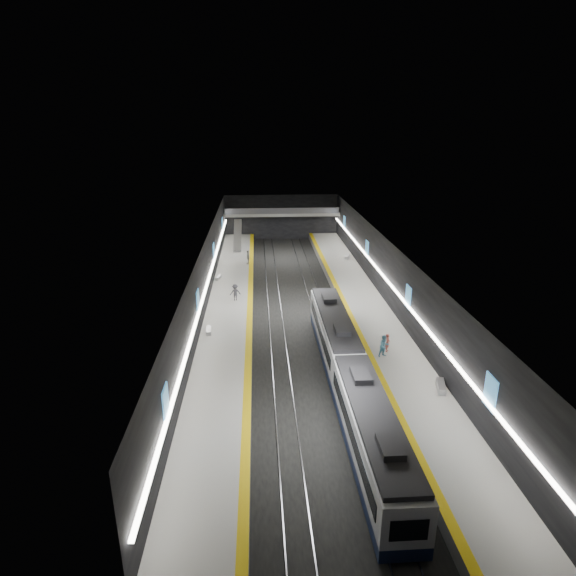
{
  "coord_description": "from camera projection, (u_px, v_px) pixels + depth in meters",
  "views": [
    {
      "loc": [
        -4.24,
        -50.07,
        20.43
      ],
      "look_at": [
        -0.92,
        1.89,
        2.2
      ],
      "focal_mm": 30.0,
      "sensor_mm": 36.0,
      "label": 1
    }
  ],
  "objects": [
    {
      "name": "bench_right_far",
      "position": [
        347.0,
        257.0,
        71.42
      ],
      "size": [
        1.08,
        2.0,
        0.47
      ],
      "primitive_type": "cube",
      "rotation": [
        0.0,
        0.0,
        -0.3
      ],
      "color": "#99999E",
      "rests_on": "platform_right"
    },
    {
      "name": "wall_left",
      "position": [
        206.0,
        280.0,
        52.24
      ],
      "size": [
        0.04,
        70.0,
        8.0
      ],
      "primitive_type": "cube",
      "color": "black",
      "rests_on": "ground"
    },
    {
      "name": "tactile_strip_right",
      "position": [
        344.0,
        302.0,
        54.15
      ],
      "size": [
        0.6,
        70.0,
        0.02
      ],
      "primitive_type": "cube",
      "color": "yellow",
      "rests_on": "platform_right"
    },
    {
      "name": "tile_surface_left",
      "position": [
        230.0,
        305.0,
        53.38
      ],
      "size": [
        5.0,
        70.0,
        0.02
      ],
      "primitive_type": "cube",
      "color": "#B9B8B3",
      "rests_on": "platform_left"
    },
    {
      "name": "tile_surface_right",
      "position": [
        363.0,
        302.0,
        54.28
      ],
      "size": [
        5.0,
        70.0,
        0.02
      ],
      "primitive_type": "cube",
      "color": "#B9B8B3",
      "rests_on": "platform_right"
    },
    {
      "name": "passenger_right_a",
      "position": [
        388.0,
        343.0,
        42.43
      ],
      "size": [
        0.59,
        0.71,
        1.66
      ],
      "primitive_type": "imported",
      "rotation": [
        0.0,
        0.0,
        1.18
      ],
      "color": "#C8584A",
      "rests_on": "platform_right"
    },
    {
      "name": "tactile_strip_left",
      "position": [
        250.0,
        304.0,
        53.51
      ],
      "size": [
        0.6,
        70.0,
        0.02
      ],
      "primitive_type": "cube",
      "color": "yellow",
      "rests_on": "platform_left"
    },
    {
      "name": "ground",
      "position": [
        297.0,
        312.0,
        54.16
      ],
      "size": [
        70.0,
        70.0,
        0.0
      ],
      "primitive_type": "plane",
      "color": "black",
      "rests_on": "ground"
    },
    {
      "name": "cove_light_right",
      "position": [
        385.0,
        278.0,
        53.5
      ],
      "size": [
        0.25,
        68.6,
        0.12
      ],
      "primitive_type": "cube",
      "color": "white",
      "rests_on": "wall_right"
    },
    {
      "name": "passenger_left_b",
      "position": [
        235.0,
        292.0,
        54.47
      ],
      "size": [
        1.35,
        0.95,
        1.9
      ],
      "primitive_type": "imported",
      "rotation": [
        0.0,
        0.0,
        3.35
      ],
      "color": "#393940",
      "rests_on": "platform_left"
    },
    {
      "name": "platform_right",
      "position": [
        363.0,
        306.0,
        54.45
      ],
      "size": [
        5.0,
        70.0,
        1.0
      ],
      "primitive_type": "cube",
      "color": "slate",
      "rests_on": "ground"
    },
    {
      "name": "mezzanine_bridge",
      "position": [
        282.0,
        214.0,
        83.51
      ],
      "size": [
        20.0,
        3.0,
        1.5
      ],
      "color": "gray",
      "rests_on": "wall_left"
    },
    {
      "name": "wall_front",
      "position": [
        367.0,
        540.0,
        19.88
      ],
      "size": [
        20.0,
        0.04,
        8.0
      ],
      "primitive_type": "cube",
      "color": "black",
      "rests_on": "ground"
    },
    {
      "name": "passenger_right_b",
      "position": [
        384.0,
        346.0,
        41.46
      ],
      "size": [
        1.16,
        1.03,
        1.96
      ],
      "primitive_type": "imported",
      "rotation": [
        0.0,
        0.0,
        0.37
      ],
      "color": "#5495B6",
      "rests_on": "platform_right"
    },
    {
      "name": "rails",
      "position": [
        297.0,
        311.0,
        54.14
      ],
      "size": [
        6.52,
        70.0,
        0.12
      ],
      "color": "gray",
      "rests_on": "ground"
    },
    {
      "name": "wall_right",
      "position": [
        387.0,
        276.0,
        53.45
      ],
      "size": [
        0.04,
        70.0,
        8.0
      ],
      "primitive_type": "cube",
      "color": "black",
      "rests_on": "ground"
    },
    {
      "name": "passenger_left_a",
      "position": [
        248.0,
        257.0,
        68.35
      ],
      "size": [
        0.49,
        1.16,
        1.98
      ],
      "primitive_type": "imported",
      "rotation": [
        0.0,
        0.0,
        -1.58
      ],
      "color": "beige",
      "rests_on": "platform_left"
    },
    {
      "name": "train",
      "position": [
        349.0,
        373.0,
        36.58
      ],
      "size": [
        2.69,
        30.05,
        3.6
      ],
      "color": "#101B3C",
      "rests_on": "ground"
    },
    {
      "name": "wall_back",
      "position": [
        281.0,
        217.0,
        85.81
      ],
      "size": [
        20.0,
        0.04,
        8.0
      ],
      "primitive_type": "cube",
      "color": "black",
      "rests_on": "ground"
    },
    {
      "name": "escalator",
      "position": [
        238.0,
        235.0,
        77.24
      ],
      "size": [
        1.2,
        7.5,
        3.92
      ],
      "primitive_type": "cube",
      "rotation": [
        0.44,
        0.0,
        0.0
      ],
      "color": "#99999E",
      "rests_on": "platform_left"
    },
    {
      "name": "platform_left",
      "position": [
        230.0,
        309.0,
        53.55
      ],
      "size": [
        5.0,
        70.0,
        1.0
      ],
      "primitive_type": "cube",
      "color": "slate",
      "rests_on": "ground"
    },
    {
      "name": "ceiling",
      "position": [
        298.0,
        243.0,
        51.52
      ],
      "size": [
        20.0,
        70.0,
        0.04
      ],
      "primitive_type": "cube",
      "rotation": [
        3.14,
        0.0,
        0.0
      ],
      "color": "beige",
      "rests_on": "wall_left"
    },
    {
      "name": "ad_posters",
      "position": [
        297.0,
        271.0,
        53.62
      ],
      "size": [
        19.94,
        53.5,
        2.2
      ],
      "color": "#4796D5",
      "rests_on": "wall_left"
    },
    {
      "name": "bench_left_near",
      "position": [
        209.0,
        331.0,
        46.41
      ],
      "size": [
        0.56,
        1.68,
        0.41
      ],
      "primitive_type": "cube",
      "rotation": [
        0.0,
        0.0,
        0.06
      ],
      "color": "#99999E",
      "rests_on": "platform_left"
    },
    {
      "name": "bench_right_near",
      "position": [
        441.0,
        386.0,
        36.62
      ],
      "size": [
        1.03,
        2.08,
        0.49
      ],
      "primitive_type": "cube",
      "rotation": [
        0.0,
        0.0,
        -0.25
      ],
      "color": "#99999E",
      "rests_on": "platform_right"
    },
    {
      "name": "bench_left_far",
      "position": [
        218.0,
        278.0,
        62.03
      ],
      "size": [
        0.79,
        1.65,
        0.39
      ],
      "primitive_type": "cube",
      "rotation": [
        0.0,
        0.0,
        -0.22
      ],
      "color": "#99999E",
      "rests_on": "platform_left"
    },
    {
      "name": "cove_light_left",
      "position": [
        208.0,
        282.0,
        52.32
      ],
      "size": [
        0.25,
        68.6,
        0.12
      ],
      "primitive_type": "cube",
      "color": "white",
      "rests_on": "wall_left"
    }
  ]
}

